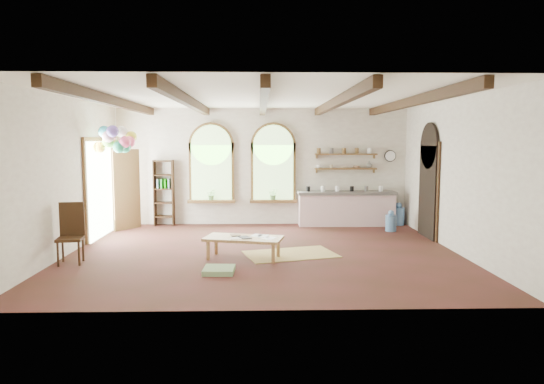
{
  "coord_description": "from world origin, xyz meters",
  "views": [
    {
      "loc": [
        -0.08,
        -9.92,
        2.31
      ],
      "look_at": [
        0.19,
        0.6,
        1.2
      ],
      "focal_mm": 32.0,
      "sensor_mm": 36.0,
      "label": 1
    }
  ],
  "objects_px": {
    "coffee_table": "(243,240)",
    "side_chair": "(71,246)",
    "kitchen_counter": "(346,208)",
    "balloon_cluster": "(116,140)"
  },
  "relations": [
    {
      "from": "kitchen_counter",
      "to": "coffee_table",
      "type": "xyz_separation_m",
      "value": [
        -2.7,
        -3.74,
        -0.1
      ]
    },
    {
      "from": "side_chair",
      "to": "balloon_cluster",
      "type": "xyz_separation_m",
      "value": [
        0.25,
        2.29,
        2.0
      ]
    },
    {
      "from": "coffee_table",
      "to": "balloon_cluster",
      "type": "bearing_deg",
      "value": 146.35
    },
    {
      "from": "coffee_table",
      "to": "side_chair",
      "type": "height_order",
      "value": "side_chair"
    },
    {
      "from": "kitchen_counter",
      "to": "balloon_cluster",
      "type": "relative_size",
      "value": 2.3
    },
    {
      "from": "coffee_table",
      "to": "side_chair",
      "type": "relative_size",
      "value": 1.41
    },
    {
      "from": "kitchen_counter",
      "to": "side_chair",
      "type": "height_order",
      "value": "side_chair"
    },
    {
      "from": "kitchen_counter",
      "to": "side_chair",
      "type": "bearing_deg",
      "value": -145.9
    },
    {
      "from": "coffee_table",
      "to": "balloon_cluster",
      "type": "height_order",
      "value": "balloon_cluster"
    },
    {
      "from": "side_chair",
      "to": "balloon_cluster",
      "type": "height_order",
      "value": "balloon_cluster"
    }
  ]
}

